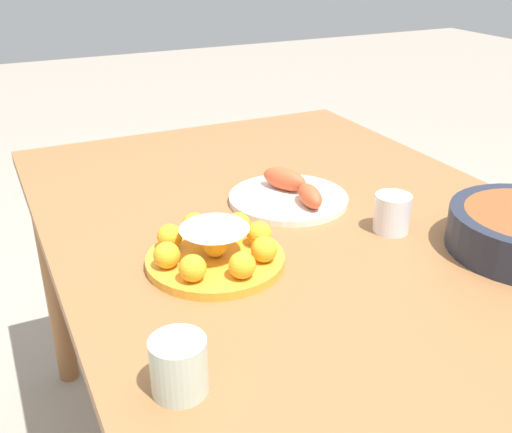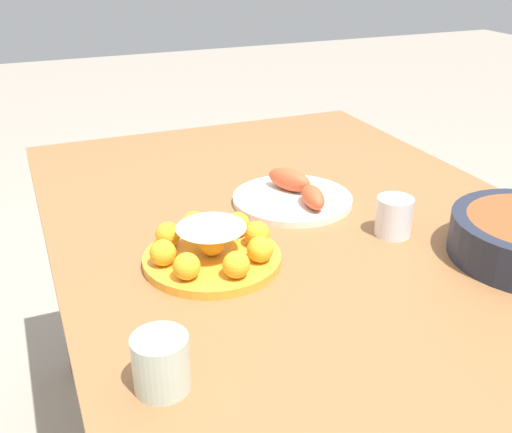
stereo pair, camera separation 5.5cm
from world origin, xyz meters
TOP-DOWN VIEW (x-y plane):
  - dining_table at (0.00, 0.00)m, footprint 1.31×0.98m
  - cake_plate at (0.14, -0.22)m, footprint 0.24×0.24m
  - seafood_platter at (-0.04, 0.02)m, footprint 0.26×0.26m
  - cup_near at (0.42, -0.39)m, footprint 0.07×0.07m
  - cup_far at (0.17, 0.13)m, footprint 0.07×0.07m

SIDE VIEW (x-z plane):
  - dining_table at x=0.00m, z-range 0.28..1.02m
  - seafood_platter at x=-0.04m, z-range 0.72..0.79m
  - cake_plate at x=0.14m, z-range 0.73..0.81m
  - cup_far at x=0.17m, z-range 0.74..0.82m
  - cup_near at x=0.42m, z-range 0.74..0.82m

